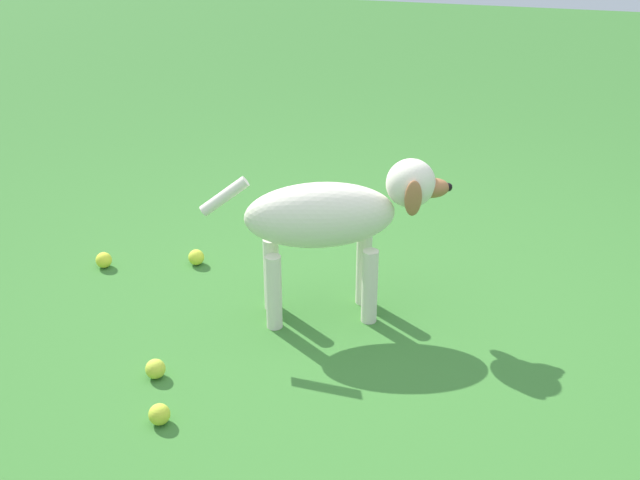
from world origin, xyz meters
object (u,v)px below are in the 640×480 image
at_px(tennis_ball_0, 196,257).
at_px(tennis_ball_1, 159,414).
at_px(dog, 335,217).
at_px(tennis_ball_2, 104,260).
at_px(tennis_ball_3, 155,369).

bearing_deg(tennis_ball_0, tennis_ball_1, -73.80).
height_order(dog, tennis_ball_2, dog).
distance_m(dog, tennis_ball_1, 0.90).
bearing_deg(tennis_ball_3, tennis_ball_2, 129.33).
distance_m(dog, tennis_ball_0, 0.78).
bearing_deg(tennis_ball_3, dog, 48.66).
distance_m(tennis_ball_0, tennis_ball_1, 1.02).
height_order(tennis_ball_2, tennis_ball_3, same).
distance_m(tennis_ball_2, tennis_ball_3, 0.84).
xyz_separation_m(tennis_ball_0, tennis_ball_3, (0.17, -0.77, 0.00)).
bearing_deg(tennis_ball_2, dog, -6.64).
distance_m(dog, tennis_ball_3, 0.80).
bearing_deg(tennis_ball_2, tennis_ball_1, -53.22).
relative_size(tennis_ball_0, tennis_ball_1, 1.00).
bearing_deg(tennis_ball_1, dog, 64.28).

